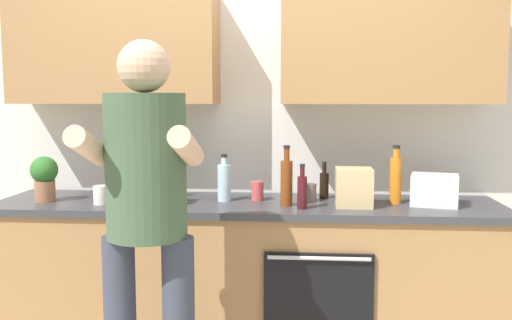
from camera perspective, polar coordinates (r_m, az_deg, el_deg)
name	(u,v)px	position (r m, az deg, el deg)	size (l,w,h in m)	color
back_wall_unit	(250,95)	(3.39, -0.62, 6.65)	(4.00, 0.39, 2.50)	silver
counter	(247,279)	(3.29, -0.95, -11.97)	(2.84, 0.67, 0.90)	#A37547
person_standing	(147,208)	(2.44, -11.04, -4.75)	(0.49, 0.45, 1.73)	#383D4C
bottle_vinegar	(287,181)	(3.05, 3.11, -2.15)	(0.07, 0.07, 0.33)	brown
bottle_soy	(324,184)	(3.30, 6.92, -2.44)	(0.05, 0.05, 0.22)	black
bottle_syrup	(122,176)	(3.36, -13.39, -1.55)	(0.07, 0.07, 0.32)	#8C4C14
bottle_juice	(396,178)	(3.21, 13.97, -1.83)	(0.06, 0.06, 0.32)	orange
bottle_wine	(302,191)	(2.98, 4.70, -3.12)	(0.05, 0.05, 0.24)	#471419
bottle_soda	(164,181)	(3.34, -9.34, -2.16)	(0.07, 0.07, 0.25)	#198C33
bottle_hotsauce	(131,175)	(3.49, -12.56, -1.51)	(0.08, 0.08, 0.28)	red
bottle_water	(224,182)	(3.19, -3.24, -2.22)	(0.08, 0.08, 0.27)	silver
cup_stoneware	(309,192)	(3.21, 5.43, -3.28)	(0.08, 0.08, 0.10)	slate
cup_ceramic	(257,191)	(3.22, 0.14, -3.15)	(0.07, 0.07, 0.11)	#BF4C47
cup_coffee	(101,195)	(3.22, -15.45, -3.44)	(0.08, 0.08, 0.10)	white
knife_block	(157,183)	(3.10, -10.05, -2.35)	(0.10, 0.14, 0.30)	brown
potted_herb	(44,176)	(3.39, -20.66, -1.55)	(0.15, 0.15, 0.26)	#9E6647
grocery_bag_produce	(434,190)	(3.22, 17.64, -2.92)	(0.25, 0.19, 0.17)	silver
grocery_bag_bread	(354,187)	(3.08, 9.89, -2.75)	(0.20, 0.19, 0.21)	tan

